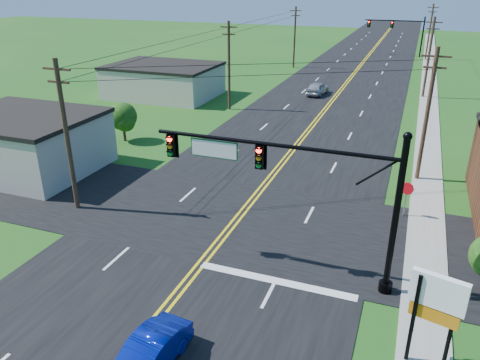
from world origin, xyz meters
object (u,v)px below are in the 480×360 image
at_px(signal_mast_main, 293,181).
at_px(stop_sign, 407,192).
at_px(signal_mast_far, 397,29).
at_px(blue_car, 148,356).

height_order(signal_mast_main, stop_sign, signal_mast_main).
xyz_separation_m(signal_mast_far, blue_car, (-3.17, -79.71, -3.89)).
distance_m(signal_mast_main, stop_sign, 9.74).
bearing_deg(signal_mast_main, signal_mast_far, 89.92).
bearing_deg(blue_car, signal_mast_main, 74.25).
bearing_deg(stop_sign, signal_mast_main, -107.69).
height_order(signal_mast_far, stop_sign, signal_mast_far).
xyz_separation_m(signal_mast_main, stop_sign, (4.86, 7.82, -3.16)).
bearing_deg(signal_mast_far, stop_sign, -85.76).
height_order(blue_car, stop_sign, stop_sign).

